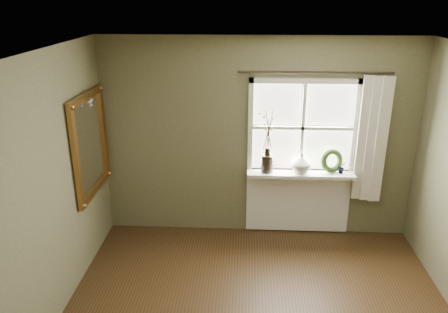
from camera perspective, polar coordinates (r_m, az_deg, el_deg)
ceiling at (r=3.09m, az=5.97°, el=11.81°), size 4.50×4.50×0.00m
wall_back at (r=5.64m, az=4.44°, el=2.32°), size 4.00×0.10×2.60m
wall_left at (r=4.00m, az=-25.89°, el=-7.83°), size 0.10×4.50×2.60m
window_frame at (r=5.56m, az=10.20°, el=3.72°), size 1.36×0.06×1.24m
window_sill at (r=5.65m, az=9.95°, el=-2.23°), size 1.36×0.26×0.04m
window_apron at (r=5.93m, az=9.57°, el=-5.73°), size 1.36×0.04×0.88m
dark_jug at (r=5.56m, az=5.65°, el=-0.91°), size 0.20×0.20×0.22m
cream_vase at (r=5.60m, az=10.05°, el=-0.81°), size 0.28×0.28×0.26m
wreath at (r=5.70m, az=13.86°, el=-0.84°), size 0.34×0.25×0.32m
potted_plant_left at (r=5.58m, az=6.15°, el=-1.17°), size 0.10×0.07×0.17m
potted_plant_right at (r=5.70m, az=15.15°, el=-1.36°), size 0.11×0.10×0.16m
curtain at (r=5.67m, az=18.69°, el=2.05°), size 0.36×0.12×1.59m
curtain_rod at (r=5.36m, az=11.82°, el=10.69°), size 1.84×0.03×0.03m
gilt_mirror at (r=5.32m, az=-17.05°, el=1.57°), size 0.10×1.02×1.22m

